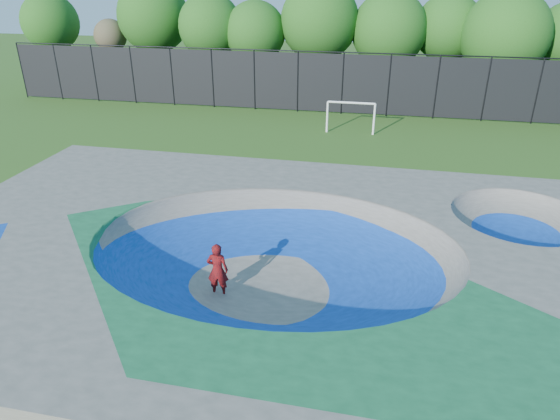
{
  "coord_description": "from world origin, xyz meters",
  "views": [
    {
      "loc": [
        2.8,
        -12.45,
        8.61
      ],
      "look_at": [
        -0.45,
        3.0,
        1.1
      ],
      "focal_mm": 32.0,
      "sensor_mm": 36.0,
      "label": 1
    }
  ],
  "objects": [
    {
      "name": "skater",
      "position": [
        -1.49,
        -0.82,
        0.85
      ],
      "size": [
        0.66,
        0.46,
        1.71
      ],
      "primitive_type": "imported",
      "rotation": [
        0.0,
        0.0,
        3.23
      ],
      "color": "#B30E0E",
      "rests_on": "ground"
    },
    {
      "name": "treeline",
      "position": [
        0.79,
        25.93,
        5.02
      ],
      "size": [
        52.51,
        7.17,
        8.33
      ],
      "color": "#473023",
      "rests_on": "ground"
    },
    {
      "name": "ground",
      "position": [
        0.0,
        0.0,
        0.0
      ],
      "size": [
        120.0,
        120.0,
        0.0
      ],
      "primitive_type": "plane",
      "color": "#2B5116",
      "rests_on": "ground"
    },
    {
      "name": "skateboard",
      "position": [
        -1.49,
        -0.82,
        0.03
      ],
      "size": [
        0.8,
        0.29,
        0.05
      ],
      "primitive_type": "cube",
      "rotation": [
        0.0,
        0.0,
        0.09
      ],
      "color": "black",
      "rests_on": "ground"
    },
    {
      "name": "skate_deck",
      "position": [
        0.0,
        0.0,
        0.75
      ],
      "size": [
        22.0,
        14.0,
        1.5
      ],
      "primitive_type": "cube",
      "color": "gray",
      "rests_on": "ground"
    },
    {
      "name": "soccer_goal",
      "position": [
        0.95,
        16.52,
        1.3
      ],
      "size": [
        2.86,
        0.12,
        1.88
      ],
      "color": "white",
      "rests_on": "ground"
    },
    {
      "name": "fence",
      "position": [
        0.0,
        21.0,
        2.1
      ],
      "size": [
        48.09,
        0.09,
        4.04
      ],
      "color": "black",
      "rests_on": "ground"
    }
  ]
}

